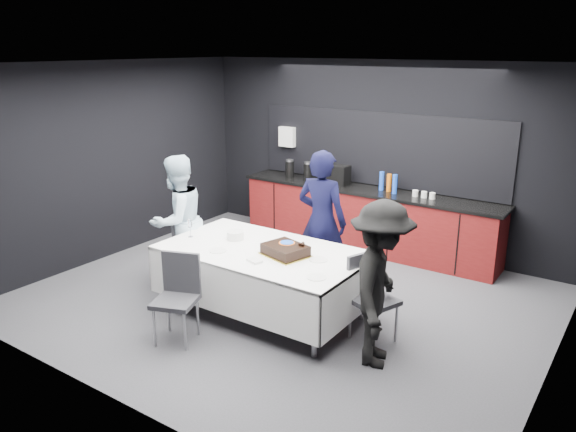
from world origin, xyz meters
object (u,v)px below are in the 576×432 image
object	(u,v)px
person_center	(322,221)
champagne_flute	(190,224)
person_left	(178,221)
chair_near	(178,291)
plate_stack	(235,235)
chair_left	(177,242)
cake_assembly	(285,250)
person_right	(380,284)
party_table	(263,261)
chair_right	(369,291)

from	to	relation	value
person_center	champagne_flute	bearing A→B (deg)	39.63
person_center	person_left	world-z (taller)	person_center
chair_near	person_center	world-z (taller)	person_center
plate_stack	person_center	distance (m)	1.10
chair_left	person_center	bearing A→B (deg)	26.58
cake_assembly	person_right	distance (m)	1.26
party_table	person_center	size ratio (longest dim) A/B	1.29
chair_near	person_right	world-z (taller)	person_right
cake_assembly	person_center	xyz separation A→B (m)	(-0.12, 0.96, 0.06)
chair_right	chair_left	bearing A→B (deg)	-179.04
person_left	plate_stack	bearing A→B (deg)	92.70
person_center	party_table	bearing A→B (deg)	75.23
party_table	cake_assembly	size ratio (longest dim) A/B	4.05
person_right	cake_assembly	bearing A→B (deg)	62.32
chair_left	chair_near	size ratio (longest dim) A/B	1.00
champagne_flute	person_right	size ratio (longest dim) A/B	0.14
plate_stack	chair_left	world-z (taller)	chair_left
chair_near	plate_stack	bearing A→B (deg)	94.84
party_table	person_center	xyz separation A→B (m)	(0.20, 0.95, 0.26)
person_center	chair_left	bearing A→B (deg)	23.46
chair_near	champagne_flute	bearing A→B (deg)	125.69
person_left	person_right	xyz separation A→B (m)	(2.99, -0.32, -0.02)
chair_near	cake_assembly	bearing A→B (deg)	53.79
chair_left	chair_right	size ratio (longest dim) A/B	1.00
plate_stack	person_right	xyz separation A→B (m)	(2.04, -0.32, -0.01)
chair_left	chair_near	world-z (taller)	same
champagne_flute	chair_left	bearing A→B (deg)	153.53
person_center	person_right	bearing A→B (deg)	135.94
chair_right	person_left	bearing A→B (deg)	-178.69
champagne_flute	chair_right	distance (m)	2.30
party_table	cake_assembly	world-z (taller)	cake_assembly
chair_near	chair_left	bearing A→B (deg)	135.50
plate_stack	champagne_flute	bearing A→B (deg)	-155.23
party_table	chair_left	xyz separation A→B (m)	(-1.49, 0.11, -0.11)
chair_left	chair_near	xyz separation A→B (m)	(1.10, -1.08, 0.00)
chair_near	person_right	bearing A→B (deg)	20.96
plate_stack	chair_right	bearing A→B (deg)	2.08
person_left	party_table	bearing A→B (deg)	89.04
champagne_flute	person_left	distance (m)	0.52
party_table	person_right	xyz separation A→B (m)	(1.55, -0.22, 0.18)
champagne_flute	chair_right	bearing A→B (deg)	7.51
plate_stack	chair_near	xyz separation A→B (m)	(0.09, -1.06, -0.30)
party_table	plate_stack	distance (m)	0.53
champagne_flute	person_left	xyz separation A→B (m)	(-0.45, 0.24, -0.09)
plate_stack	chair_right	xyz separation A→B (m)	(1.74, 0.06, -0.30)
person_right	person_center	bearing A→B (deg)	31.26
person_center	person_left	size ratio (longest dim) A/B	1.07
cake_assembly	person_center	distance (m)	0.97
party_table	person_right	distance (m)	1.58
champagne_flute	chair_near	size ratio (longest dim) A/B	0.24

